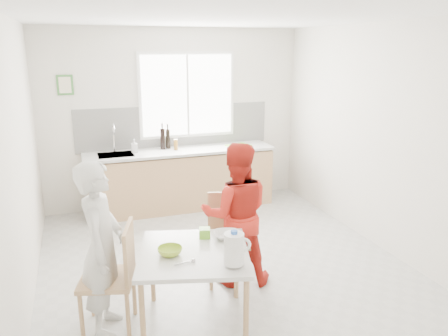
% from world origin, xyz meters
% --- Properties ---
extents(ground, '(4.50, 4.50, 0.00)m').
position_xyz_m(ground, '(0.00, 0.00, 0.00)').
color(ground, '#B7B7B2').
rests_on(ground, ground).
extents(room_shell, '(4.50, 4.50, 4.50)m').
position_xyz_m(room_shell, '(0.00, 0.00, 1.64)').
color(room_shell, silver).
rests_on(room_shell, ground).
extents(window, '(1.50, 0.06, 1.30)m').
position_xyz_m(window, '(0.20, 2.23, 1.70)').
color(window, white).
rests_on(window, room_shell).
extents(backsplash, '(3.00, 0.02, 0.65)m').
position_xyz_m(backsplash, '(0.00, 2.24, 1.23)').
color(backsplash, white).
rests_on(backsplash, room_shell).
extents(picture_frame, '(0.22, 0.03, 0.28)m').
position_xyz_m(picture_frame, '(-1.55, 2.23, 1.90)').
color(picture_frame, '#3E7E39').
rests_on(picture_frame, room_shell).
extents(kitchen_counter, '(2.84, 0.64, 1.37)m').
position_xyz_m(kitchen_counter, '(-0.00, 1.95, 0.42)').
color(kitchen_counter, tan).
rests_on(kitchen_counter, ground).
extents(dining_table, '(1.14, 1.14, 0.71)m').
position_xyz_m(dining_table, '(-0.60, -1.00, 0.64)').
color(dining_table, silver).
rests_on(dining_table, ground).
extents(chair_left, '(0.55, 0.55, 0.97)m').
position_xyz_m(chair_left, '(-1.25, -0.82, 0.53)').
color(chair_left, tan).
rests_on(chair_left, ground).
extents(chair_far, '(0.53, 0.53, 0.93)m').
position_xyz_m(chair_far, '(-0.05, -0.30, 0.51)').
color(chair_far, tan).
rests_on(chair_far, ground).
extents(person_white, '(0.50, 0.63, 1.53)m').
position_xyz_m(person_white, '(-1.34, -0.80, 0.76)').
color(person_white, silver).
rests_on(person_white, ground).
extents(person_red, '(0.85, 0.74, 1.50)m').
position_xyz_m(person_red, '(0.01, -0.40, 0.75)').
color(person_red, red).
rests_on(person_red, ground).
extents(bowl_green, '(0.26, 0.26, 0.07)m').
position_xyz_m(bowl_green, '(-0.81, -1.00, 0.75)').
color(bowl_green, '#9CC22C').
rests_on(bowl_green, dining_table).
extents(bowl_white, '(0.29, 0.29, 0.06)m').
position_xyz_m(bowl_white, '(-0.24, -0.84, 0.74)').
color(bowl_white, silver).
rests_on(bowl_white, dining_table).
extents(milk_jug, '(0.22, 0.16, 0.28)m').
position_xyz_m(milk_jug, '(-0.36, -1.36, 0.87)').
color(milk_jug, white).
rests_on(milk_jug, dining_table).
extents(green_box, '(0.12, 0.12, 0.09)m').
position_xyz_m(green_box, '(-0.43, -0.76, 0.76)').
color(green_box, '#6FB82A').
rests_on(green_box, dining_table).
extents(spoon, '(0.16, 0.03, 0.01)m').
position_xyz_m(spoon, '(-0.73, -1.19, 0.72)').
color(spoon, '#A5A5AA').
rests_on(spoon, dining_table).
extents(cutting_board, '(0.41, 0.35, 0.01)m').
position_xyz_m(cutting_board, '(0.93, 1.92, 0.93)').
color(cutting_board, '#7CD430').
rests_on(cutting_board, kitchen_counter).
extents(wine_bottle_a, '(0.07, 0.07, 0.32)m').
position_xyz_m(wine_bottle_a, '(-0.24, 2.07, 1.08)').
color(wine_bottle_a, black).
rests_on(wine_bottle_a, kitchen_counter).
extents(wine_bottle_b, '(0.07, 0.07, 0.30)m').
position_xyz_m(wine_bottle_b, '(-0.15, 2.10, 1.07)').
color(wine_bottle_b, black).
rests_on(wine_bottle_b, kitchen_counter).
extents(jar_amber, '(0.06, 0.06, 0.16)m').
position_xyz_m(jar_amber, '(-0.06, 1.96, 1.00)').
color(jar_amber, '#8B5E1E').
rests_on(jar_amber, kitchen_counter).
extents(soap_bottle, '(0.10, 0.10, 0.19)m').
position_xyz_m(soap_bottle, '(-0.67, 2.00, 1.02)').
color(soap_bottle, '#999999').
rests_on(soap_bottle, kitchen_counter).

